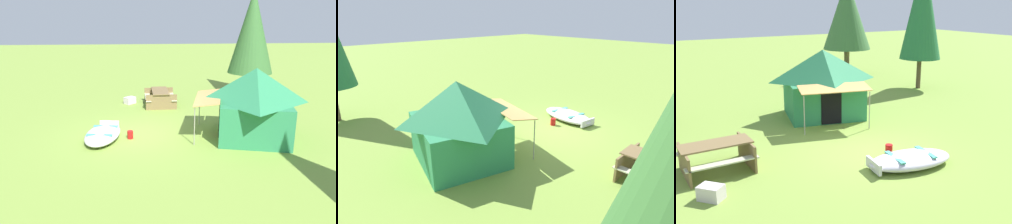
# 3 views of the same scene
# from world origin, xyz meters

# --- Properties ---
(ground_plane) EXTENTS (80.00, 80.00, 0.00)m
(ground_plane) POSITION_xyz_m (0.00, 0.00, 0.00)
(ground_plane) COLOR olive
(beached_rowboat) EXTENTS (2.59, 1.53, 0.38)m
(beached_rowboat) POSITION_xyz_m (0.40, -1.53, 0.20)
(beached_rowboat) COLOR silver
(beached_rowboat) RESTS_ON ground_plane
(canvas_cabin_tent) EXTENTS (3.54, 4.05, 2.61)m
(canvas_cabin_tent) POSITION_xyz_m (0.63, 4.04, 1.35)
(canvas_cabin_tent) COLOR #2B804F
(canvas_cabin_tent) RESTS_ON ground_plane
(picnic_table) EXTENTS (1.87, 1.54, 0.78)m
(picnic_table) POSITION_xyz_m (-4.22, 0.85, 0.49)
(picnic_table) COLOR olive
(picnic_table) RESTS_ON ground_plane
(cooler_box) EXTENTS (0.64, 0.65, 0.34)m
(cooler_box) POSITION_xyz_m (-4.71, -0.68, 0.17)
(cooler_box) COLOR silver
(cooler_box) RESTS_ON ground_plane
(fuel_can) EXTENTS (0.29, 0.29, 0.30)m
(fuel_can) POSITION_xyz_m (0.43, -0.53, 0.15)
(fuel_can) COLOR red
(fuel_can) RESTS_ON ground_plane
(pine_tree_back_left) EXTENTS (2.87, 2.87, 5.79)m
(pine_tree_back_left) POSITION_xyz_m (6.02, 11.27, 3.68)
(pine_tree_back_left) COLOR brown
(pine_tree_back_left) RESTS_ON ground_plane
(pine_tree_back_right) EXTENTS (2.08, 2.08, 6.68)m
(pine_tree_back_right) POSITION_xyz_m (7.28, 6.08, 4.10)
(pine_tree_back_right) COLOR brown
(pine_tree_back_right) RESTS_ON ground_plane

